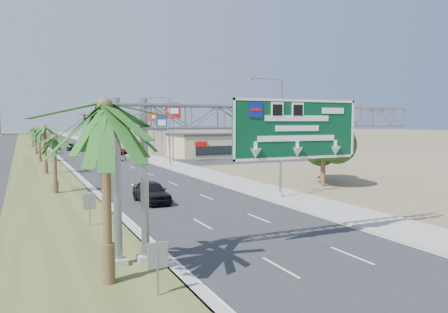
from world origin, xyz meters
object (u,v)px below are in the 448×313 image
car_mid_lane (113,156)px  pole_sign_blue (162,124)px  pole_sign_red_near (173,115)px  store_building (220,145)px  sign_gantry (266,128)px  signal_mast (124,130)px  pole_sign_red_far (154,120)px  palm_near (105,107)px  car_left_lane (151,192)px  car_far (71,147)px  car_right_lane (118,150)px

car_mid_lane → pole_sign_blue: (9.87, 4.92, 5.22)m
pole_sign_red_near → store_building: bearing=38.1°
car_mid_lane → pole_sign_blue: pole_sign_blue is taller
sign_gantry → car_mid_lane: 54.24m
sign_gantry → pole_sign_blue: bearing=78.1°
sign_gantry → store_building: (23.06, 56.07, -4.06)m
signal_mast → pole_sign_red_far: 7.02m
car_mid_lane → palm_near: bearing=-102.6°
sign_gantry → car_mid_lane: size_ratio=3.79×
car_left_lane → car_mid_lane: bearing=81.4°
car_left_lane → car_far: (1.02, 70.42, -0.11)m
sign_gantry → car_far: (-0.84, 84.90, -5.31)m
sign_gantry → pole_sign_red_near: bearing=77.3°
car_far → car_right_lane: bearing=-60.3°
palm_near → pole_sign_red_near: bearing=68.9°
pole_sign_red_near → signal_mast: bearing=104.8°
sign_gantry → car_left_lane: 15.49m
car_far → pole_sign_red_far: (13.40, -20.43, 5.99)m
store_building → car_right_lane: bearing=144.8°
pole_sign_red_near → car_far: bearing=106.2°
car_left_lane → car_mid_lane: 39.69m
sign_gantry → signal_mast: bearing=84.3°
sign_gantry → car_left_lane: sign_gantry is taller
signal_mast → pole_sign_blue: signal_mast is taller
car_far → pole_sign_red_near: bearing=-66.8°
store_building → pole_sign_red_near: (-12.63, -9.90, 5.51)m
car_right_lane → car_far: size_ratio=1.12×
pole_sign_red_near → pole_sign_blue: bearing=81.0°
car_right_lane → pole_sign_blue: 12.14m
store_building → pole_sign_red_near: 16.97m
car_left_lane → car_right_lane: size_ratio=0.87×
signal_mast → car_right_lane: 7.14m
pole_sign_red_near → car_right_lane: bearing=100.8°
car_far → pole_sign_blue: pole_sign_blue is taller
sign_gantry → pole_sign_red_near: size_ratio=1.76×
car_far → pole_sign_red_far: 25.16m
store_building → car_left_lane: 48.51m
signal_mast → pole_sign_blue: 7.07m
signal_mast → store_building: 18.08m
palm_near → store_building: palm_near is taller
pole_sign_red_near → pole_sign_blue: 12.91m
palm_near → car_left_lane: bearing=69.1°
car_mid_lane → pole_sign_red_far: 15.72m
signal_mast → car_left_lane: size_ratio=2.04×
pole_sign_red_near → car_mid_lane: bearing=135.5°
car_left_lane → pole_sign_red_far: (14.41, 49.99, 5.88)m
signal_mast → car_far: 24.27m
car_left_lane → pole_sign_red_near: (12.29, 31.70, 6.65)m
store_building → car_far: bearing=129.7°
sign_gantry → car_right_lane: 68.42m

